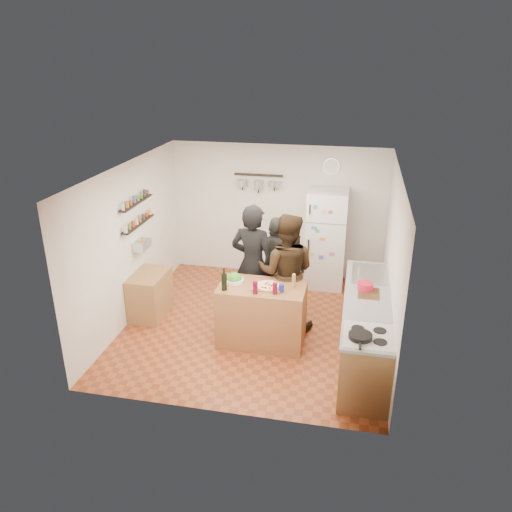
% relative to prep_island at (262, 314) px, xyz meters
% --- Properties ---
extents(room_shell, '(4.20, 4.20, 4.20)m').
position_rel_prep_island_xyz_m(room_shell, '(-0.20, 0.82, 0.79)').
color(room_shell, brown).
rests_on(room_shell, ground).
extents(prep_island, '(1.25, 0.72, 0.91)m').
position_rel_prep_island_xyz_m(prep_island, '(0.00, 0.00, 0.00)').
color(prep_island, '#915935').
rests_on(prep_island, floor).
extents(pizza_board, '(0.42, 0.34, 0.02)m').
position_rel_prep_island_xyz_m(pizza_board, '(0.08, -0.02, 0.47)').
color(pizza_board, brown).
rests_on(pizza_board, prep_island).
extents(pizza, '(0.34, 0.34, 0.02)m').
position_rel_prep_island_xyz_m(pizza, '(0.08, -0.02, 0.48)').
color(pizza, beige).
rests_on(pizza, pizza_board).
extents(salad_bowl, '(0.27, 0.27, 0.05)m').
position_rel_prep_island_xyz_m(salad_bowl, '(-0.42, 0.05, 0.48)').
color(salad_bowl, silver).
rests_on(salad_bowl, prep_island).
extents(wine_bottle, '(0.08, 0.08, 0.24)m').
position_rel_prep_island_xyz_m(wine_bottle, '(-0.50, -0.22, 0.58)').
color(wine_bottle, black).
rests_on(wine_bottle, prep_island).
extents(wine_glass_near, '(0.07, 0.07, 0.17)m').
position_rel_prep_island_xyz_m(wine_glass_near, '(-0.05, -0.24, 0.54)').
color(wine_glass_near, '#57071F').
rests_on(wine_glass_near, prep_island).
extents(wine_glass_far, '(0.07, 0.07, 0.16)m').
position_rel_prep_island_xyz_m(wine_glass_far, '(0.22, -0.20, 0.54)').
color(wine_glass_far, '#5C0720').
rests_on(wine_glass_far, prep_island).
extents(pepper_mill, '(0.05, 0.05, 0.17)m').
position_rel_prep_island_xyz_m(pepper_mill, '(0.45, 0.05, 0.54)').
color(pepper_mill, olive).
rests_on(pepper_mill, prep_island).
extents(salt_canister, '(0.07, 0.07, 0.12)m').
position_rel_prep_island_xyz_m(salt_canister, '(0.30, -0.12, 0.51)').
color(salt_canister, navy).
rests_on(salt_canister, prep_island).
extents(person_left, '(0.78, 0.58, 1.94)m').
position_rel_prep_island_xyz_m(person_left, '(-0.26, 0.60, 0.52)').
color(person_left, black).
rests_on(person_left, floor).
extents(person_center, '(0.91, 0.72, 1.86)m').
position_rel_prep_island_xyz_m(person_center, '(0.27, 0.52, 0.47)').
color(person_center, black).
rests_on(person_center, floor).
extents(person_back, '(1.03, 0.63, 1.63)m').
position_rel_prep_island_xyz_m(person_back, '(0.05, 0.99, 0.36)').
color(person_back, '#292725').
rests_on(person_back, floor).
extents(counter_run, '(0.63, 2.63, 0.90)m').
position_rel_prep_island_xyz_m(counter_run, '(1.50, -0.12, -0.01)').
color(counter_run, '#9E7042').
rests_on(counter_run, floor).
extents(stove_top, '(0.60, 0.62, 0.02)m').
position_rel_prep_island_xyz_m(stove_top, '(1.50, -1.07, 0.46)').
color(stove_top, white).
rests_on(stove_top, counter_run).
extents(skillet, '(0.28, 0.28, 0.05)m').
position_rel_prep_island_xyz_m(skillet, '(1.40, -1.15, 0.49)').
color(skillet, black).
rests_on(skillet, stove_top).
extents(sink, '(0.50, 0.80, 0.03)m').
position_rel_prep_island_xyz_m(sink, '(1.50, 0.73, 0.46)').
color(sink, silver).
rests_on(sink, counter_run).
extents(cutting_board, '(0.30, 0.40, 0.02)m').
position_rel_prep_island_xyz_m(cutting_board, '(1.50, 0.06, 0.46)').
color(cutting_board, '#995F37').
rests_on(cutting_board, counter_run).
extents(red_bowl, '(0.22, 0.22, 0.09)m').
position_rel_prep_island_xyz_m(red_bowl, '(1.45, 0.20, 0.51)').
color(red_bowl, red).
rests_on(red_bowl, counter_run).
extents(fridge, '(0.70, 0.68, 1.80)m').
position_rel_prep_island_xyz_m(fridge, '(0.75, 2.18, 0.45)').
color(fridge, white).
rests_on(fridge, floor).
extents(wall_clock, '(0.30, 0.03, 0.30)m').
position_rel_prep_island_xyz_m(wall_clock, '(0.75, 2.51, 1.69)').
color(wall_clock, silver).
rests_on(wall_clock, back_wall).
extents(spice_shelf_lower, '(0.12, 1.00, 0.02)m').
position_rel_prep_island_xyz_m(spice_shelf_lower, '(-2.13, 0.63, 1.04)').
color(spice_shelf_lower, black).
rests_on(spice_shelf_lower, left_wall).
extents(spice_shelf_upper, '(0.12, 1.00, 0.02)m').
position_rel_prep_island_xyz_m(spice_shelf_upper, '(-2.13, 0.63, 1.40)').
color(spice_shelf_upper, black).
rests_on(spice_shelf_upper, left_wall).
extents(produce_basket, '(0.18, 0.35, 0.14)m').
position_rel_prep_island_xyz_m(produce_basket, '(-2.10, 0.63, 0.69)').
color(produce_basket, silver).
rests_on(produce_basket, left_wall).
extents(side_table, '(0.50, 0.80, 0.73)m').
position_rel_prep_island_xyz_m(side_table, '(-1.94, 0.43, -0.09)').
color(side_table, '#A07443').
rests_on(side_table, floor).
extents(pot_rack, '(0.90, 0.04, 0.04)m').
position_rel_prep_island_xyz_m(pot_rack, '(-0.55, 2.43, 1.49)').
color(pot_rack, black).
rests_on(pot_rack, back_wall).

